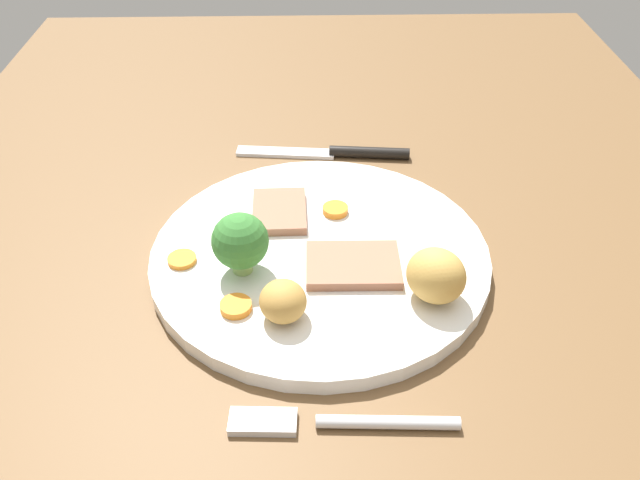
{
  "coord_description": "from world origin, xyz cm",
  "views": [
    {
      "loc": [
        -44.57,
        1.73,
        40.39
      ],
      "look_at": [
        -0.8,
        0.61,
        6.0
      ],
      "focal_mm": 37.18,
      "sensor_mm": 36.0,
      "label": 1
    }
  ],
  "objects_px": {
    "meat_slice_under": "(279,211)",
    "broccoli_floret": "(240,242)",
    "carrot_coin_front": "(335,210)",
    "knife": "(338,153)",
    "roast_potato_right": "(283,301)",
    "carrot_coin_side": "(236,306)",
    "fork": "(336,422)",
    "roast_potato_left": "(436,276)",
    "carrot_coin_back": "(182,259)",
    "dinner_plate": "(320,256)",
    "meat_slice_main": "(353,265)"
  },
  "relations": [
    {
      "from": "meat_slice_under",
      "to": "broccoli_floret",
      "type": "relative_size",
      "value": 1.21
    },
    {
      "from": "roast_potato_left",
      "to": "knife",
      "type": "relative_size",
      "value": 0.25
    },
    {
      "from": "meat_slice_under",
      "to": "fork",
      "type": "height_order",
      "value": "meat_slice_under"
    },
    {
      "from": "broccoli_floret",
      "to": "roast_potato_right",
      "type": "bearing_deg",
      "value": -147.72
    },
    {
      "from": "carrot_coin_front",
      "to": "knife",
      "type": "distance_m",
      "value": 0.12
    },
    {
      "from": "carrot_coin_front",
      "to": "fork",
      "type": "xyz_separation_m",
      "value": [
        -0.22,
        0.01,
        -0.01
      ]
    },
    {
      "from": "meat_slice_under",
      "to": "broccoli_floret",
      "type": "distance_m",
      "value": 0.09
    },
    {
      "from": "meat_slice_under",
      "to": "fork",
      "type": "bearing_deg",
      "value": -169.2
    },
    {
      "from": "broccoli_floret",
      "to": "knife",
      "type": "xyz_separation_m",
      "value": [
        0.2,
        -0.09,
        -0.04
      ]
    },
    {
      "from": "carrot_coin_back",
      "to": "knife",
      "type": "xyz_separation_m",
      "value": [
        0.19,
        -0.14,
        -0.01
      ]
    },
    {
      "from": "roast_potato_right",
      "to": "roast_potato_left",
      "type": "bearing_deg",
      "value": -80.77
    },
    {
      "from": "roast_potato_left",
      "to": "knife",
      "type": "height_order",
      "value": "roast_potato_left"
    },
    {
      "from": "carrot_coin_back",
      "to": "dinner_plate",
      "type": "bearing_deg",
      "value": -83.42
    },
    {
      "from": "carrot_coin_side",
      "to": "fork",
      "type": "bearing_deg",
      "value": -143.51
    },
    {
      "from": "dinner_plate",
      "to": "meat_slice_under",
      "type": "xyz_separation_m",
      "value": [
        0.05,
        0.04,
        0.01
      ]
    },
    {
      "from": "meat_slice_under",
      "to": "broccoli_floret",
      "type": "bearing_deg",
      "value": 159.66
    },
    {
      "from": "roast_potato_left",
      "to": "dinner_plate",
      "type": "bearing_deg",
      "value": 54.94
    },
    {
      "from": "dinner_plate",
      "to": "carrot_coin_side",
      "type": "bearing_deg",
      "value": 137.25
    },
    {
      "from": "roast_potato_right",
      "to": "carrot_coin_front",
      "type": "xyz_separation_m",
      "value": [
        0.13,
        -0.04,
        -0.01
      ]
    },
    {
      "from": "carrot_coin_side",
      "to": "broccoli_floret",
      "type": "height_order",
      "value": "broccoli_floret"
    },
    {
      "from": "carrot_coin_side",
      "to": "meat_slice_main",
      "type": "bearing_deg",
      "value": -63.88
    },
    {
      "from": "meat_slice_main",
      "to": "roast_potato_right",
      "type": "height_order",
      "value": "roast_potato_right"
    },
    {
      "from": "meat_slice_main",
      "to": "roast_potato_left",
      "type": "bearing_deg",
      "value": -119.96
    },
    {
      "from": "carrot_coin_side",
      "to": "knife",
      "type": "distance_m",
      "value": 0.26
    },
    {
      "from": "roast_potato_left",
      "to": "carrot_coin_side",
      "type": "xyz_separation_m",
      "value": [
        -0.01,
        0.15,
        -0.02
      ]
    },
    {
      "from": "roast_potato_right",
      "to": "carrot_coin_back",
      "type": "height_order",
      "value": "roast_potato_right"
    },
    {
      "from": "meat_slice_under",
      "to": "meat_slice_main",
      "type": "bearing_deg",
      "value": -141.13
    },
    {
      "from": "carrot_coin_side",
      "to": "broccoli_floret",
      "type": "distance_m",
      "value": 0.05
    },
    {
      "from": "knife",
      "to": "roast_potato_right",
      "type": "bearing_deg",
      "value": 83.74
    },
    {
      "from": "roast_potato_left",
      "to": "fork",
      "type": "distance_m",
      "value": 0.14
    },
    {
      "from": "meat_slice_main",
      "to": "carrot_coin_front",
      "type": "xyz_separation_m",
      "value": [
        0.08,
        0.01,
        -0.0
      ]
    },
    {
      "from": "carrot_coin_back",
      "to": "carrot_coin_side",
      "type": "bearing_deg",
      "value": -139.85
    },
    {
      "from": "meat_slice_under",
      "to": "carrot_coin_back",
      "type": "bearing_deg",
      "value": 128.92
    },
    {
      "from": "carrot_coin_side",
      "to": "fork",
      "type": "xyz_separation_m",
      "value": [
        -0.1,
        -0.07,
        -0.01
      ]
    },
    {
      "from": "roast_potato_right",
      "to": "fork",
      "type": "relative_size",
      "value": 0.24
    },
    {
      "from": "fork",
      "to": "meat_slice_under",
      "type": "bearing_deg",
      "value": -76.67
    },
    {
      "from": "fork",
      "to": "carrot_coin_back",
      "type": "bearing_deg",
      "value": -49.58
    },
    {
      "from": "roast_potato_right",
      "to": "knife",
      "type": "bearing_deg",
      "value": -11.8
    },
    {
      "from": "carrot_coin_back",
      "to": "knife",
      "type": "relative_size",
      "value": 0.13
    },
    {
      "from": "roast_potato_left",
      "to": "carrot_coin_back",
      "type": "xyz_separation_m",
      "value": [
        0.05,
        0.2,
        -0.02
      ]
    },
    {
      "from": "roast_potato_left",
      "to": "roast_potato_right",
      "type": "distance_m",
      "value": 0.12
    },
    {
      "from": "roast_potato_left",
      "to": "carrot_coin_side",
      "type": "distance_m",
      "value": 0.15
    },
    {
      "from": "meat_slice_under",
      "to": "carrot_coin_front",
      "type": "bearing_deg",
      "value": -87.3
    },
    {
      "from": "roast_potato_left",
      "to": "fork",
      "type": "xyz_separation_m",
      "value": [
        -0.11,
        0.08,
        -0.03
      ]
    },
    {
      "from": "dinner_plate",
      "to": "broccoli_floret",
      "type": "xyz_separation_m",
      "value": [
        -0.03,
        0.06,
        0.04
      ]
    },
    {
      "from": "carrot_coin_front",
      "to": "broccoli_floret",
      "type": "relative_size",
      "value": 0.44
    },
    {
      "from": "dinner_plate",
      "to": "carrot_coin_back",
      "type": "relative_size",
      "value": 12.07
    },
    {
      "from": "roast_potato_right",
      "to": "carrot_coin_side",
      "type": "distance_m",
      "value": 0.04
    },
    {
      "from": "roast_potato_right",
      "to": "fork",
      "type": "distance_m",
      "value": 0.1
    },
    {
      "from": "meat_slice_main",
      "to": "knife",
      "type": "relative_size",
      "value": 0.41
    }
  ]
}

